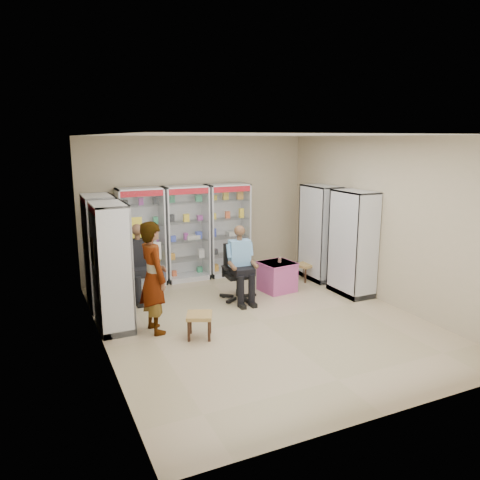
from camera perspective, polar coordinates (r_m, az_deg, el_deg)
name	(u,v)px	position (r m, az deg, el deg)	size (l,w,h in m)	color
floor	(260,320)	(7.87, 2.43, -9.77)	(6.00, 6.00, 0.00)	tan
room_shell	(261,203)	(7.36, 2.57, 4.59)	(5.02, 6.02, 3.01)	tan
cabinet_back_left	(141,237)	(9.64, -11.94, 0.33)	(0.90, 0.50, 2.00)	#B4B6BB
cabinet_back_mid	(186,233)	(9.88, -6.56, 0.81)	(0.90, 0.50, 2.00)	#B5B7BD
cabinet_back_right	(228,230)	(10.21, -1.49, 1.26)	(0.90, 0.50, 2.00)	#B9BBC1
cabinet_right_far	(320,233)	(10.01, 9.70, 0.86)	(0.50, 0.90, 2.00)	silver
cabinet_right_near	(353,243)	(9.14, 13.58, -0.39)	(0.50, 0.90, 2.00)	#B4B6BC
cabinet_left_far	(101,252)	(8.58, -16.59, -1.39)	(0.50, 0.90, 2.00)	#B5B9BD
cabinet_left_near	(112,267)	(7.53, -15.36, -3.21)	(0.50, 0.90, 2.00)	#A4A6AB
wooden_chair	(138,273)	(9.02, -12.29, -3.98)	(0.42, 0.42, 0.94)	black
seated_customer	(138,264)	(8.92, -12.28, -2.83)	(0.44, 0.60, 1.34)	black
office_chair	(238,272)	(8.70, -0.24, -3.95)	(0.57, 0.57, 1.04)	black
seated_shopkeeper	(239,265)	(8.62, -0.10, -3.12)	(0.44, 0.61, 1.33)	#68A9CF
pink_trunk	(277,277)	(9.26, 4.55, -4.47)	(0.60, 0.58, 0.58)	#A24072
tea_glass	(280,260)	(9.17, 4.86, -2.42)	(0.07, 0.07, 0.11)	#612308
woven_stool_a	(305,272)	(10.04, 7.90, -3.88)	(0.35, 0.35, 0.35)	#A28A44
woven_stool_b	(200,326)	(7.20, -4.96, -10.36)	(0.38, 0.38, 0.38)	#A17F43
standing_man	(154,277)	(7.29, -10.50, -4.51)	(0.64, 0.42, 1.75)	gray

